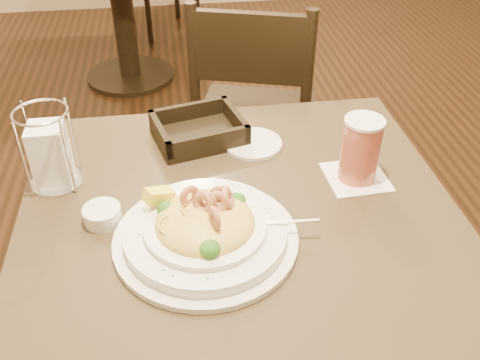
{
  "coord_description": "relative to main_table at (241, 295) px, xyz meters",
  "views": [
    {
      "loc": [
        -0.12,
        -0.81,
        1.46
      ],
      "look_at": [
        0.0,
        0.02,
        0.83
      ],
      "focal_mm": 40.0,
      "sensor_mm": 36.0,
      "label": 1
    }
  ],
  "objects": [
    {
      "name": "dining_chair_near",
      "position": [
        0.17,
        0.83,
        -0.01
      ],
      "size": [
        0.53,
        0.53,
        0.93
      ],
      "rotation": [
        0.0,
        0.0,
        2.84
      ],
      "color": "black",
      "rests_on": "ground"
    },
    {
      "name": "main_table",
      "position": [
        0.0,
        0.0,
        0.0
      ],
      "size": [
        0.9,
        0.9,
        0.75
      ],
      "color": "black",
      "rests_on": "ground"
    },
    {
      "name": "pasta_bowl",
      "position": [
        -0.08,
        -0.06,
        0.27
      ],
      "size": [
        0.39,
        0.35,
        0.11
      ],
      "rotation": [
        0.0,
        0.0,
        -0.27
      ],
      "color": "white",
      "rests_on": "main_table"
    },
    {
      "name": "side_plate",
      "position": [
        0.07,
        0.26,
        0.24
      ],
      "size": [
        0.17,
        0.17,
        0.01
      ],
      "primitive_type": "cylinder",
      "rotation": [
        0.0,
        0.0,
        0.22
      ],
      "color": "white",
      "rests_on": "main_table"
    },
    {
      "name": "drink_glass",
      "position": [
        0.27,
        0.1,
        0.31
      ],
      "size": [
        0.14,
        0.14,
        0.15
      ],
      "rotation": [
        0.0,
        0.0,
        0.05
      ],
      "color": "white",
      "rests_on": "main_table"
    },
    {
      "name": "bread_basket",
      "position": [
        -0.06,
        0.31,
        0.26
      ],
      "size": [
        0.24,
        0.21,
        0.06
      ],
      "rotation": [
        0.0,
        0.0,
        0.24
      ],
      "color": "black",
      "rests_on": "main_table"
    },
    {
      "name": "butter_ramekin",
      "position": [
        -0.28,
        0.03,
        0.25
      ],
      "size": [
        0.09,
        0.09,
        0.03
      ],
      "primitive_type": "cylinder",
      "rotation": [
        0.0,
        0.0,
        0.16
      ],
      "color": "white",
      "rests_on": "main_table"
    },
    {
      "name": "napkin_caddy",
      "position": [
        -0.38,
        0.17,
        0.31
      ],
      "size": [
        0.11,
        0.11,
        0.18
      ],
      "rotation": [
        0.0,
        0.0,
        -0.1
      ],
      "color": "silver",
      "rests_on": "main_table"
    }
  ]
}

